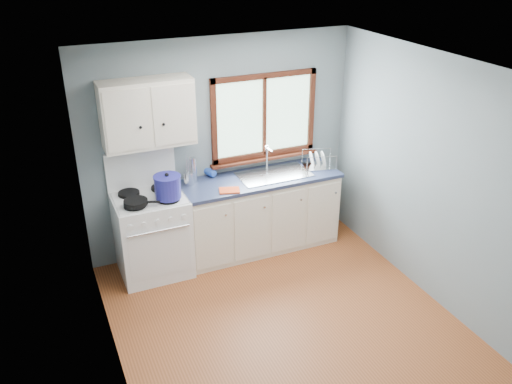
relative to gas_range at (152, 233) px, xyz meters
name	(u,v)px	position (x,y,z in m)	size (l,w,h in m)	color
floor	(288,327)	(0.95, -1.47, -0.50)	(3.20, 3.60, 0.02)	#954C25
ceiling	(296,70)	(0.95, -1.47, 2.02)	(3.20, 3.60, 0.02)	white
wall_back	(221,146)	(0.95, 0.34, 0.76)	(3.20, 0.02, 2.50)	slate
wall_front	(428,343)	(0.95, -3.28, 0.76)	(3.20, 0.02, 2.50)	slate
wall_left	(106,253)	(-0.66, -1.47, 0.76)	(0.02, 3.60, 2.50)	slate
wall_right	(437,183)	(2.56, -1.47, 0.76)	(0.02, 3.60, 2.50)	slate
gas_range	(152,233)	(0.00, 0.00, 0.00)	(0.76, 0.69, 1.36)	white
base_cabinets	(260,216)	(1.31, 0.02, -0.08)	(1.85, 0.60, 0.88)	silver
countertop	(260,179)	(1.31, 0.02, 0.41)	(1.89, 0.64, 0.04)	#1F2842
sink	(274,179)	(1.49, 0.02, 0.37)	(0.84, 0.46, 0.44)	silver
window	(264,122)	(1.48, 0.30, 0.98)	(1.36, 0.10, 1.03)	#9EC6A8
upper_cabinets	(147,113)	(0.10, 0.15, 1.31)	(0.95, 0.35, 0.70)	silver
skillet	(136,202)	(-0.17, -0.18, 0.49)	(0.39, 0.32, 0.05)	black
stockpot	(168,186)	(0.18, -0.15, 0.59)	(0.35, 0.35, 0.28)	navy
utensil_crock	(189,178)	(0.50, 0.16, 0.50)	(0.15, 0.15, 0.37)	silver
thermos	(194,170)	(0.57, 0.20, 0.57)	(0.07, 0.07, 0.30)	silver
soap_bottle	(214,168)	(0.82, 0.21, 0.55)	(0.09, 0.09, 0.24)	#2145A4
dish_towel	(229,190)	(0.85, -0.19, 0.43)	(0.22, 0.16, 0.02)	#D0431B
dish_rack	(318,163)	(2.08, 0.02, 0.48)	(0.44, 0.37, 0.19)	silver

